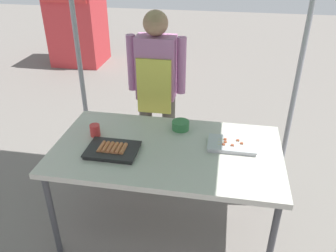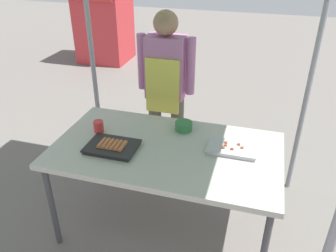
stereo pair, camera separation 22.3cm
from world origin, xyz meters
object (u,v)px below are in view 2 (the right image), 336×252
tray_grilled_sausages (112,147)px  neighbor_stall_left (103,15)px  tray_meat_skewers (232,148)px  condiment_bowl (184,126)px  stall_table (166,154)px  vendor_woman (166,83)px  drink_cup_near_edge (99,126)px

tray_grilled_sausages → neighbor_stall_left: 4.31m
tray_meat_skewers → condiment_bowl: 0.44m
stall_table → condiment_bowl: bearing=78.8°
condiment_bowl → vendor_woman: vendor_woman is taller
drink_cup_near_edge → vendor_woman: vendor_woman is taller
stall_table → neighbor_stall_left: (-2.28, 3.74, 0.11)m
condiment_bowl → vendor_woman: 0.60m
tray_meat_skewers → drink_cup_near_edge: 1.01m
tray_meat_skewers → neighbor_stall_left: neighbor_stall_left is taller
drink_cup_near_edge → vendor_woman: 0.79m
vendor_woman → tray_meat_skewers: bearing=134.8°
tray_grilled_sausages → vendor_woman: size_ratio=0.23×
tray_grilled_sausages → condiment_bowl: 0.58m
tray_grilled_sausages → tray_meat_skewers: bearing=15.0°
stall_table → tray_grilled_sausages: size_ratio=4.53×
tray_meat_skewers → condiment_bowl: bearing=154.6°
tray_grilled_sausages → vendor_woman: 0.93m
tray_meat_skewers → condiment_bowl: condiment_bowl is taller
condiment_bowl → drink_cup_near_edge: drink_cup_near_edge is taller
tray_grilled_sausages → tray_meat_skewers: (0.81, 0.22, -0.00)m
tray_meat_skewers → neighbor_stall_left: (-2.73, 3.65, 0.04)m
drink_cup_near_edge → vendor_woman: bearing=65.9°
stall_table → drink_cup_near_edge: size_ratio=18.00×
drink_cup_near_edge → condiment_bowl: bearing=18.7°
tray_grilled_sausages → drink_cup_near_edge: drink_cup_near_edge is taller
condiment_bowl → stall_table: bearing=-101.2°
tray_meat_skewers → condiment_bowl: size_ratio=2.55×
stall_table → vendor_woman: vendor_woman is taller
stall_table → vendor_woman: bearing=106.7°
neighbor_stall_left → tray_meat_skewers: bearing=-53.2°
tray_meat_skewers → vendor_woman: vendor_woman is taller
tray_meat_skewers → vendor_woman: size_ratio=0.22×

